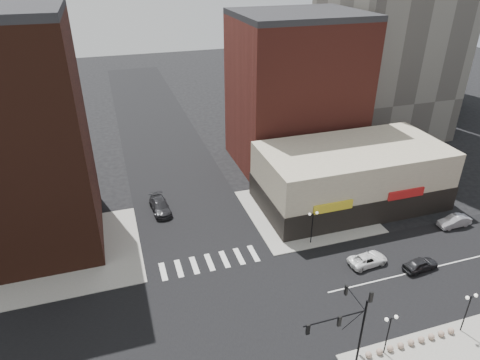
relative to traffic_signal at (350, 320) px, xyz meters
name	(u,v)px	position (x,y,z in m)	size (l,w,h in m)	color
ground	(232,316)	(-7.24, 7.83, -4.96)	(240.00, 240.00, 0.00)	black
road_ew	(232,316)	(-7.24, 7.83, -4.95)	(200.00, 14.00, 0.02)	black
road_ns	(232,316)	(-7.24, 7.83, -4.95)	(14.00, 200.00, 0.02)	black
sidewalk_nw	(72,253)	(-21.74, 22.33, -4.90)	(15.00, 15.00, 0.12)	gray
sidewalk_ne	(306,211)	(7.26, 22.33, -4.90)	(15.00, 15.00, 0.12)	gray
building_nw	(5,143)	(-26.24, 26.33, 7.54)	(16.00, 15.00, 25.00)	#3C1D13
building_ne_midrise	(295,94)	(11.76, 37.33, 6.04)	(18.00, 15.00, 22.00)	maroon
building_ne_row	(351,180)	(13.76, 22.83, -1.66)	(24.20, 12.20, 8.00)	#BFB497
traffic_signal	(350,320)	(0.00, 0.00, 0.00)	(5.59, 3.09, 7.77)	black
street_lamp_se_a	(390,326)	(3.76, -0.17, -1.67)	(1.22, 0.32, 4.16)	black
street_lamp_se_b	(469,304)	(11.76, -0.17, -1.67)	(1.22, 0.32, 4.16)	black
street_lamp_ne	(313,220)	(4.76, 15.83, -1.67)	(1.22, 0.32, 4.16)	black
bollard_row	(411,342)	(6.46, -0.17, -4.57)	(8.95, 0.55, 0.55)	gray
white_suv	(368,259)	(8.98, 10.55, -4.35)	(2.04, 4.43, 1.23)	white
dark_sedan_east	(420,264)	(13.82, 8.05, -4.28)	(1.60, 3.99, 1.36)	black
silver_sedan	(454,221)	(23.21, 13.64, -4.26)	(1.48, 4.24, 1.40)	gray
dark_sedan_north	(160,206)	(-10.91, 28.14, -4.18)	(2.19, 5.38, 1.56)	black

